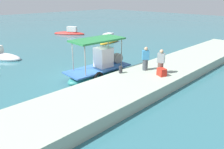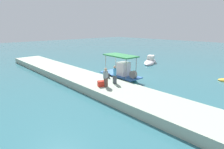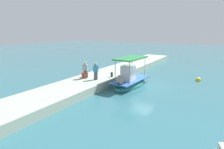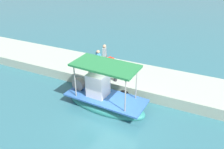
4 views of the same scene
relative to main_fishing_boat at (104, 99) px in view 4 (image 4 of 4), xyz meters
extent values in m
plane|color=#316A75|center=(-0.90, 0.71, -0.51)|extent=(120.00, 120.00, 0.00)
cube|color=#A5B3A0|center=(-0.90, -3.39, -0.15)|extent=(36.00, 3.79, 0.71)
ellipsoid|color=teal|center=(-0.10, 0.01, -0.40)|extent=(5.14, 2.18, 0.93)
cube|color=#3263AB|center=(-0.10, 0.01, 0.12)|extent=(4.94, 2.17, 0.10)
cube|color=silver|center=(0.41, -0.01, 0.82)|extent=(1.15, 1.11, 1.52)
cylinder|color=gray|center=(1.55, 0.66, 1.11)|extent=(0.07, 0.07, 2.09)
cylinder|color=gray|center=(1.48, -0.80, 1.11)|extent=(0.07, 0.07, 2.09)
cylinder|color=gray|center=(-1.67, 0.83, 1.11)|extent=(0.07, 0.07, 2.09)
cylinder|color=gray|center=(-1.75, -0.63, 1.11)|extent=(0.07, 0.07, 2.09)
cube|color=#298143|center=(-0.10, 0.01, 2.22)|extent=(3.82, 2.05, 0.12)
torus|color=black|center=(-0.90, -0.95, -0.08)|extent=(0.75, 0.22, 0.74)
cylinder|color=gray|center=(1.82, -0.09, 0.52)|extent=(0.82, 0.39, 0.80)
cylinder|color=#404850|center=(1.85, -2.71, 0.58)|extent=(0.51, 0.51, 0.76)
cube|color=#3C92CB|center=(1.85, -2.71, 1.27)|extent=(0.51, 0.50, 0.63)
sphere|color=tan|center=(1.85, -2.71, 1.71)|extent=(0.25, 0.25, 0.25)
cylinder|color=brown|center=(1.95, -3.87, 0.58)|extent=(0.47, 0.47, 0.76)
cube|color=gray|center=(1.95, -3.87, 1.27)|extent=(0.40, 0.52, 0.63)
sphere|color=tan|center=(1.95, -3.87, 1.71)|extent=(0.25, 0.25, 0.25)
cylinder|color=#2D2D33|center=(0.17, -1.95, 0.44)|extent=(0.24, 0.24, 0.48)
cube|color=red|center=(1.67, -4.18, 0.45)|extent=(0.59, 0.65, 0.49)
camera|label=1|loc=(-9.96, -11.32, 5.09)|focal=35.00mm
camera|label=2|loc=(13.02, -13.55, 5.21)|focal=28.71mm
camera|label=3|loc=(16.30, 7.70, 4.85)|focal=30.84mm
camera|label=4|loc=(-5.25, 9.97, 7.58)|focal=36.09mm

